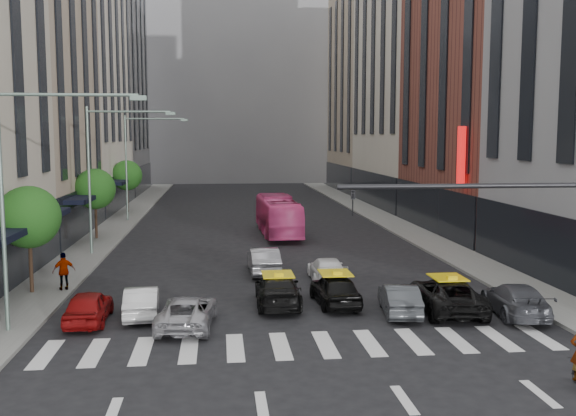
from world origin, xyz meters
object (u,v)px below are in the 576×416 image
object	(u,v)px
taxi_left	(278,290)
pedestrian_far	(64,271)
taxi_center	(335,289)
streetlamp_far	(137,153)
car_white_front	(142,301)
car_red	(88,307)
bus	(278,216)
streetlamp_near	(28,176)
streetlamp_mid	(105,160)

from	to	relation	value
taxi_left	pedestrian_far	world-z (taller)	pedestrian_far
taxi_center	taxi_left	bearing A→B (deg)	-7.85
streetlamp_far	car_white_front	distance (m)	30.83
car_white_front	taxi_center	size ratio (longest dim) A/B	0.92
streetlamp_far	car_white_front	size ratio (longest dim) A/B	2.37
car_white_front	streetlamp_far	bearing A→B (deg)	-86.99
taxi_center	pedestrian_far	xyz separation A→B (m)	(-12.30, 3.55, 0.34)
streetlamp_far	car_white_front	xyz separation A→B (m)	(3.74, -30.15, -5.28)
car_red	taxi_left	world-z (taller)	taxi_left
car_white_front	taxi_left	distance (m)	5.80
car_red	taxi_left	distance (m)	7.89
taxi_center	bus	xyz separation A→B (m)	(-0.61, 20.39, 0.74)
streetlamp_far	car_red	distance (m)	31.33
streetlamp_near	car_white_front	world-z (taller)	streetlamp_near
bus	streetlamp_near	bearing A→B (deg)	62.35
streetlamp_far	car_white_front	bearing A→B (deg)	-82.92
taxi_left	pedestrian_far	distance (m)	10.36
car_white_front	bus	bearing A→B (deg)	-113.69
car_red	pedestrian_far	distance (m)	5.57
streetlamp_mid	car_red	bearing A→B (deg)	-83.25
taxi_left	pedestrian_far	size ratio (longest dim) A/B	2.63
streetlamp_near	car_red	world-z (taller)	streetlamp_near
bus	taxi_center	bearing A→B (deg)	90.16
streetlamp_near	bus	world-z (taller)	streetlamp_near
taxi_center	bus	size ratio (longest dim) A/B	0.40
streetlamp_near	pedestrian_far	bearing A→B (deg)	93.24
car_white_front	pedestrian_far	distance (m)	6.06
streetlamp_mid	car_red	size ratio (longest dim) A/B	2.35
bus	taxi_left	bearing A→B (deg)	83.10
car_white_front	car_red	bearing A→B (deg)	15.11
taxi_left	bus	bearing A→B (deg)	-93.66
car_red	car_white_front	bearing A→B (deg)	-161.41
streetlamp_near	taxi_left	bearing A→B (deg)	17.34
bus	pedestrian_far	xyz separation A→B (m)	(-11.69, -16.84, -0.41)
bus	pedestrian_far	distance (m)	20.51
taxi_left	bus	distance (m)	20.29
car_white_front	taxi_center	bearing A→B (deg)	-177.82
car_white_front	taxi_left	bearing A→B (deg)	-173.19
car_red	taxi_center	bearing A→B (deg)	-171.72
streetlamp_far	pedestrian_far	xyz separation A→B (m)	(-0.36, -25.70, -4.86)
pedestrian_far	car_white_front	bearing A→B (deg)	107.56
streetlamp_near	streetlamp_far	distance (m)	32.00
streetlamp_near	pedestrian_far	size ratio (longest dim) A/B	5.05
streetlamp_mid	taxi_left	size ratio (longest dim) A/B	1.92
car_red	taxi_center	world-z (taller)	taxi_center
streetlamp_far	bus	world-z (taller)	streetlamp_far
streetlamp_mid	taxi_center	size ratio (longest dim) A/B	2.18
bus	streetlamp_mid	bearing A→B (deg)	30.65
streetlamp_mid	car_red	world-z (taller)	streetlamp_mid
car_white_front	pedestrian_far	bearing A→B (deg)	-51.37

